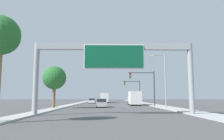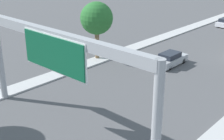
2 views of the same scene
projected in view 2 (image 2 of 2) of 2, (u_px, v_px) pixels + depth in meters
The scene contains 4 objects.
median_strip_left at pixel (209, 21), 57.61m from camera, with size 2.00×120.00×0.15m.
sign_gantry at pixel (57, 56), 20.92m from camera, with size 16.96×0.73×7.63m.
car_far_right at pixel (171, 59), 35.90m from camera, with size 1.86×4.67×1.54m.
palm_tree_background at pixel (97, 19), 36.34m from camera, with size 3.85×3.85×6.96m.
Camera 2 is at (16.12, 5.81, 12.69)m, focal length 50.00 mm.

